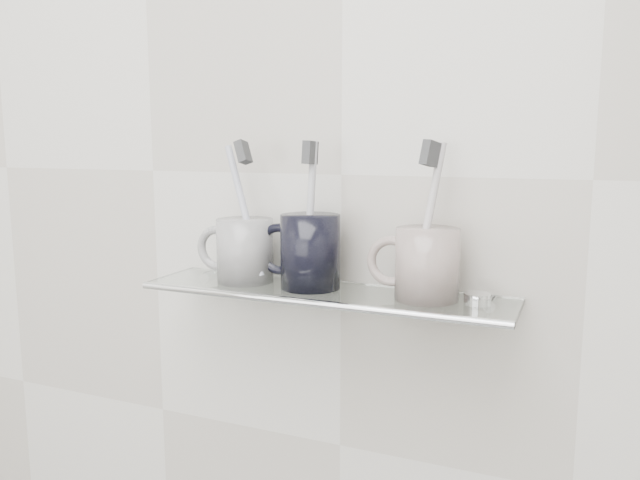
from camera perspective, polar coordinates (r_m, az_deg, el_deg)
The scene contains 18 objects.
wall_back at distance 0.87m, azimuth 1.97°, elevation 5.99°, with size 2.50×2.50×0.00m, color beige.
shelf_glass at distance 0.83m, azimuth 0.37°, elevation -4.86°, with size 0.50×0.12×0.01m, color silver.
shelf_rail at distance 0.78m, azimuth -1.22°, elevation -5.75°, with size 0.01×0.01×0.50m, color silver.
bracket_left at distance 0.97m, azimuth -10.05°, elevation -3.65°, with size 0.02×0.02×0.03m, color silver.
bracket_right at distance 0.83m, azimuth 15.31°, elevation -6.07°, with size 0.02×0.02×0.03m, color silver.
mug_left at distance 0.88m, azimuth -6.87°, elevation -0.95°, with size 0.08×0.08×0.09m, color white.
mug_left_handle at distance 0.90m, azimuth -9.38°, elevation -0.75°, with size 0.07×0.07×0.01m, color white.
toothbrush_left at distance 0.87m, azimuth -6.94°, elevation 2.72°, with size 0.01×0.01×0.19m, color #A4A7C3.
bristles_left at distance 0.87m, azimuth -7.04°, elevation 7.98°, with size 0.01×0.02×0.03m, color #37383A.
mug_center at distance 0.83m, azimuth -0.89°, elevation -1.06°, with size 0.08×0.08×0.10m, color black.
mug_center_handle at distance 0.85m, azimuth -3.72°, elevation -0.85°, with size 0.07×0.07×0.01m, color black.
toothbrush_center at distance 0.83m, azimuth -0.90°, elevation 2.45°, with size 0.01×0.01×0.19m, color #AFAFB5.
bristles_center at distance 0.82m, azimuth -0.91°, elevation 8.00°, with size 0.01×0.02×0.03m, color #37383A.
mug_right at distance 0.79m, azimuth 9.77°, elevation -2.18°, with size 0.08×0.08×0.09m, color silver.
mug_right_handle at distance 0.80m, azimuth 6.56°, elevation -1.95°, with size 0.07×0.07×0.01m, color silver.
toothbrush_right at distance 0.78m, azimuth 9.87°, elevation 1.89°, with size 0.01×0.01×0.19m, color #B9AEAA.
bristles_right at distance 0.77m, azimuth 10.03°, elevation 7.80°, with size 0.01×0.02×0.03m, color #37383A.
chrome_cap at distance 0.78m, azimuth 14.20°, elevation -5.23°, with size 0.03×0.03×0.01m, color silver.
Camera 1 is at (0.31, 0.29, 1.29)m, focal length 35.00 mm.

